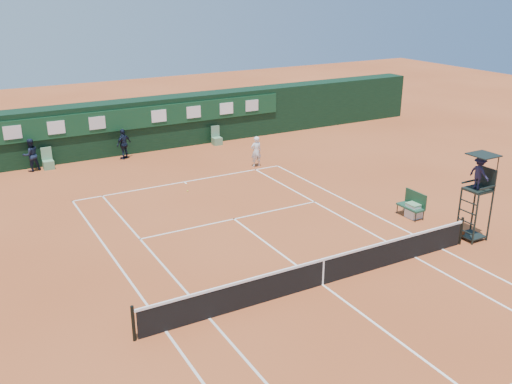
% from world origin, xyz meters
% --- Properties ---
extents(ground, '(90.00, 90.00, 0.00)m').
position_xyz_m(ground, '(0.00, 0.00, 0.00)').
color(ground, '#B6552B').
rests_on(ground, ground).
extents(court_lines, '(11.05, 23.85, 0.01)m').
position_xyz_m(court_lines, '(0.00, 0.00, 0.01)').
color(court_lines, white).
rests_on(court_lines, ground).
extents(tennis_net, '(12.90, 0.10, 1.10)m').
position_xyz_m(tennis_net, '(0.00, 0.00, 0.51)').
color(tennis_net, black).
rests_on(tennis_net, ground).
extents(back_wall, '(40.00, 1.65, 3.00)m').
position_xyz_m(back_wall, '(0.00, 18.74, 1.51)').
color(back_wall, black).
rests_on(back_wall, ground).
extents(linesman_chair_left, '(0.55, 0.50, 1.15)m').
position_xyz_m(linesman_chair_left, '(-5.50, 17.48, 0.32)').
color(linesman_chair_left, '#5D8F63').
rests_on(linesman_chair_left, ground).
extents(linesman_chair_right, '(0.55, 0.50, 1.15)m').
position_xyz_m(linesman_chair_right, '(4.50, 17.48, 0.32)').
color(linesman_chair_right, '#5C8D64').
rests_on(linesman_chair_right, ground).
extents(umpire_chair, '(0.96, 0.95, 3.42)m').
position_xyz_m(umpire_chair, '(7.17, 0.13, 2.46)').
color(umpire_chair, black).
rests_on(umpire_chair, ground).
extents(player_bench, '(0.56, 1.20, 1.10)m').
position_xyz_m(player_bench, '(6.78, 2.96, 0.60)').
color(player_bench, '#1B4531').
rests_on(player_bench, ground).
extents(tennis_bag, '(0.37, 0.84, 0.31)m').
position_xyz_m(tennis_bag, '(6.77, 0.68, 0.16)').
color(tennis_bag, black).
rests_on(tennis_bag, ground).
extents(cooler, '(0.57, 0.57, 0.65)m').
position_xyz_m(cooler, '(6.76, 2.84, 0.33)').
color(cooler, silver).
rests_on(cooler, ground).
extents(tennis_ball, '(0.07, 0.07, 0.07)m').
position_xyz_m(tennis_ball, '(-0.39, 10.50, 0.03)').
color(tennis_ball, yellow).
rests_on(tennis_ball, ground).
extents(player, '(0.63, 0.42, 1.68)m').
position_xyz_m(player, '(4.44, 12.40, 0.84)').
color(player, silver).
rests_on(player, ground).
extents(ball_kid_left, '(0.98, 0.84, 1.75)m').
position_xyz_m(ball_kid_left, '(-6.31, 17.51, 0.88)').
color(ball_kid_left, black).
rests_on(ball_kid_left, ground).
extents(ball_kid_right, '(1.09, 0.85, 1.73)m').
position_xyz_m(ball_kid_right, '(-1.37, 17.31, 0.87)').
color(ball_kid_right, black).
rests_on(ball_kid_right, ground).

